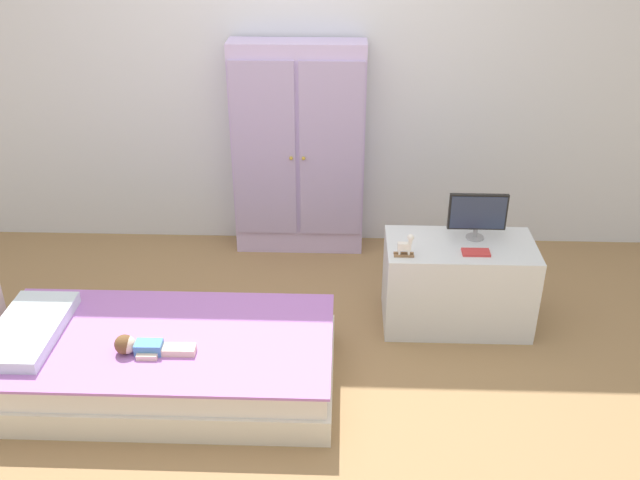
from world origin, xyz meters
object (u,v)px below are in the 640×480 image
tv_stand (457,284)px  book_red (476,252)px  bed (163,361)px  tv_monitor (478,213)px  doll (140,346)px  wardrobe (299,151)px  rocking_horse_toy (406,246)px

tv_stand → book_red: size_ratio=5.53×
bed → book_red: book_red is taller
tv_monitor → tv_stand: bearing=-138.1°
doll → wardrobe: (0.67, 1.62, 0.39)m
bed → rocking_horse_toy: size_ratio=13.41×
bed → tv_monitor: 1.86m
doll → bed: bearing=61.7°
bed → wardrobe: 1.71m
bed → wardrobe: size_ratio=1.22×
bed → doll: 0.23m
bed → book_red: size_ratio=11.54×
wardrobe → tv_stand: 1.38m
bed → tv_monitor: size_ratio=5.37×
doll → tv_stand: tv_stand is taller
tv_monitor → rocking_horse_toy: bearing=-152.3°
wardrobe → tv_stand: wardrobe is taller
tv_monitor → book_red: size_ratio=2.15×
book_red → bed: bearing=-162.6°
bed → doll: bearing=-118.3°
wardrobe → book_red: 1.43m
doll → book_red: 1.82m
tv_monitor → rocking_horse_toy: (-0.40, -0.21, -0.09)m
wardrobe → rocking_horse_toy: 1.21m
doll → tv_stand: size_ratio=0.47×
wardrobe → tv_monitor: (1.04, -0.81, -0.04)m
wardrobe → tv_stand: (0.96, -0.88, -0.46)m
wardrobe → tv_stand: size_ratio=1.72×
rocking_horse_toy → bed: bearing=-159.2°
bed → tv_stand: size_ratio=2.09×
bed → doll: (-0.07, -0.12, 0.18)m
tv_stand → rocking_horse_toy: size_ratio=6.42×
wardrobe → tv_monitor: 1.32m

